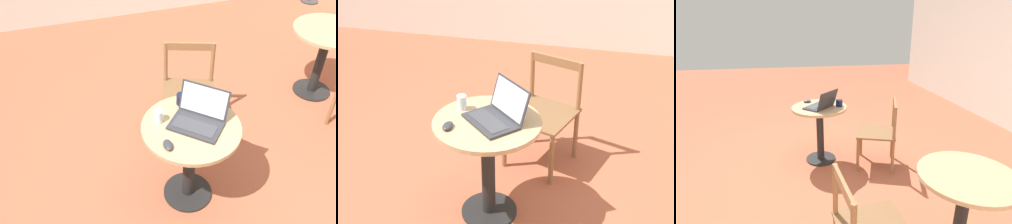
% 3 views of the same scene
% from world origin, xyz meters
% --- Properties ---
extents(ground_plane, '(16.00, 16.00, 0.00)m').
position_xyz_m(ground_plane, '(0.00, 0.00, 0.00)').
color(ground_plane, '#9E5138').
extents(cafe_table_near, '(0.68, 0.68, 0.73)m').
position_xyz_m(cafe_table_near, '(-0.17, 0.02, 0.53)').
color(cafe_table_near, black).
rests_on(cafe_table_near, ground_plane).
extents(cafe_table_mid, '(0.68, 0.68, 0.73)m').
position_xyz_m(cafe_table_mid, '(1.54, 0.88, 0.53)').
color(cafe_table_mid, black).
rests_on(cafe_table_mid, ground_plane).
extents(chair_near_back, '(0.59, 0.59, 0.83)m').
position_xyz_m(chair_near_back, '(0.08, 0.73, 0.43)').
color(chair_near_back, brown).
rests_on(chair_near_back, ground_plane).
extents(laptop, '(0.45, 0.44, 0.23)m').
position_xyz_m(laptop, '(-0.11, 0.04, 0.78)').
color(laptop, '#2D2D33').
rests_on(laptop, cafe_table_near).
extents(mouse, '(0.06, 0.10, 0.03)m').
position_xyz_m(mouse, '(-0.38, -0.12, 0.75)').
color(mouse, '#2D2D33').
rests_on(mouse, cafe_table_near).
extents(mug, '(0.12, 0.08, 0.08)m').
position_xyz_m(mug, '(-0.15, 0.26, 0.77)').
color(mug, '#141938').
rests_on(mug, cafe_table_near).
extents(drinking_glass, '(0.06, 0.06, 0.10)m').
position_xyz_m(drinking_glass, '(-0.37, 0.13, 0.78)').
color(drinking_glass, silver).
rests_on(drinking_glass, cafe_table_near).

